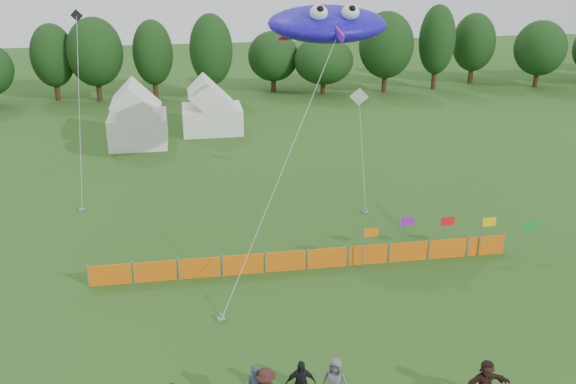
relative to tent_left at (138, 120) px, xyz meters
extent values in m
cylinder|color=#382314|center=(-8.39, 15.73, -0.73)|extent=(0.50, 0.50, 2.38)
ellipsoid|color=black|center=(-8.39, 15.73, 2.38)|extent=(4.09, 4.09, 5.35)
cylinder|color=#382314|center=(-4.41, 14.90, -0.63)|extent=(0.50, 0.50, 2.57)
ellipsoid|color=black|center=(-4.41, 14.90, 2.73)|extent=(5.20, 5.20, 5.79)
cylinder|color=#382314|center=(0.89, 14.84, -0.68)|extent=(0.50, 0.50, 2.46)
ellipsoid|color=black|center=(0.89, 14.84, 2.53)|extent=(3.78, 3.78, 5.55)
cylinder|color=#382314|center=(6.35, 13.44, -0.58)|extent=(0.50, 0.50, 2.66)
ellipsoid|color=black|center=(6.35, 13.44, 2.89)|extent=(4.05, 4.05, 5.99)
cylinder|color=#382314|center=(12.62, 16.05, -0.93)|extent=(0.50, 0.50, 1.98)
ellipsoid|color=black|center=(12.62, 16.05, 1.66)|extent=(5.06, 5.06, 4.46)
cylinder|color=#382314|center=(17.33, 14.08, -0.99)|extent=(0.50, 0.50, 1.86)
ellipsoid|color=black|center=(17.33, 14.08, 1.44)|extent=(5.86, 5.86, 4.18)
cylinder|color=#382314|center=(23.61, 13.89, -0.61)|extent=(0.50, 0.50, 2.62)
ellipsoid|color=black|center=(23.61, 13.89, 2.81)|extent=(5.41, 5.41, 5.89)
cylinder|color=#382314|center=(29.11, 14.51, -0.53)|extent=(0.50, 0.50, 2.78)
ellipsoid|color=black|center=(29.11, 14.51, 3.11)|extent=(3.67, 3.67, 6.26)
cylinder|color=#382314|center=(34.00, 16.40, -0.71)|extent=(0.50, 0.50, 2.42)
ellipsoid|color=black|center=(34.00, 16.40, 2.45)|extent=(4.46, 4.46, 5.44)
cylinder|color=#382314|center=(40.03, 13.65, -0.80)|extent=(0.50, 0.50, 2.24)
ellipsoid|color=black|center=(40.03, 13.65, 2.12)|extent=(5.26, 5.26, 5.03)
cube|color=white|center=(0.00, 0.00, -0.76)|extent=(4.22, 4.22, 2.32)
cube|color=white|center=(5.67, 2.50, -0.89)|extent=(4.69, 3.75, 2.06)
cube|color=orange|center=(-0.28, -21.46, -1.42)|extent=(1.90, 0.06, 1.00)
cube|color=orange|center=(1.72, -21.46, -1.42)|extent=(1.90, 0.06, 1.00)
cube|color=orange|center=(3.72, -21.46, -1.42)|extent=(1.90, 0.06, 1.00)
cube|color=orange|center=(5.72, -21.46, -1.42)|extent=(1.90, 0.06, 1.00)
cube|color=orange|center=(7.72, -21.46, -1.42)|extent=(1.90, 0.06, 1.00)
cube|color=orange|center=(9.72, -21.46, -1.42)|extent=(1.90, 0.06, 1.00)
cube|color=orange|center=(11.72, -21.46, -1.42)|extent=(1.90, 0.06, 1.00)
cube|color=orange|center=(13.72, -21.46, -1.42)|extent=(1.90, 0.06, 1.00)
cube|color=orange|center=(15.72, -21.46, -1.42)|extent=(1.90, 0.06, 1.00)
cube|color=orange|center=(17.72, -21.46, -1.42)|extent=(1.90, 0.06, 1.00)
cylinder|color=gray|center=(11.33, -21.88, -0.86)|extent=(0.06, 0.06, 2.10)
cube|color=orange|center=(11.68, -21.88, -0.04)|extent=(0.70, 0.02, 0.45)
cylinder|color=gray|center=(13.33, -21.12, -0.83)|extent=(0.06, 0.06, 2.17)
cube|color=purple|center=(13.68, -21.12, 0.02)|extent=(0.70, 0.02, 0.45)
cylinder|color=gray|center=(15.33, -21.25, -0.87)|extent=(0.06, 0.06, 2.09)
cube|color=red|center=(15.68, -21.25, -0.06)|extent=(0.70, 0.02, 0.45)
cylinder|color=gray|center=(17.33, -21.55, -0.90)|extent=(0.06, 0.06, 2.03)
cube|color=yellow|center=(17.68, -21.55, -0.11)|extent=(0.70, 0.02, 0.45)
cylinder|color=gray|center=(19.33, -21.84, -1.01)|extent=(0.06, 0.06, 1.81)
cube|color=#148C26|center=(19.68, -21.84, -0.33)|extent=(0.70, 0.02, 0.45)
imported|color=black|center=(6.70, -30.77, -1.03)|extent=(1.05, 0.48, 1.77)
imported|color=#57575C|center=(7.84, -30.89, -1.01)|extent=(1.05, 0.92, 1.80)
imported|color=black|center=(12.76, -31.74, -1.05)|extent=(1.64, 0.63, 1.73)
ellipsoid|color=#1F0FD9|center=(11.25, -13.89, 8.46)|extent=(7.42, 6.19, 2.29)
sphere|color=white|center=(10.43, -15.31, 9.17)|extent=(0.92, 0.92, 0.92)
sphere|color=white|center=(12.07, -15.31, 9.17)|extent=(0.92, 0.92, 0.92)
ellipsoid|color=red|center=(9.51, -13.67, 7.85)|extent=(1.92, 0.84, 0.30)
ellipsoid|color=red|center=(13.00, -13.67, 7.85)|extent=(1.92, 0.84, 0.30)
cube|color=purple|center=(11.25, -16.41, 8.24)|extent=(0.37, 0.96, 0.70)
cylinder|color=#A5A5A5|center=(7.85, -20.61, 3.12)|extent=(6.85, 9.15, 10.09)
cube|color=gray|center=(4.44, -25.17, -1.87)|extent=(0.30, 0.30, 0.10)
cube|color=white|center=(13.56, -12.35, 4.07)|extent=(1.08, 0.31, 1.08)
cylinder|color=#A5A5A5|center=(13.44, -13.91, 1.08)|extent=(0.25, 3.17, 6.00)
cube|color=gray|center=(13.33, -15.48, -1.87)|extent=(0.30, 0.30, 0.10)
cube|color=black|center=(-2.92, -4.04, 8.06)|extent=(0.82, 0.24, 0.82)
cylinder|color=#A5A5A5|center=(-2.79, -8.26, 3.07)|extent=(0.28, 8.46, 10.00)
cube|color=gray|center=(-2.67, -12.48, -1.87)|extent=(0.30, 0.30, 0.10)
camera|label=1|loc=(3.43, -47.79, 12.68)|focal=40.00mm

